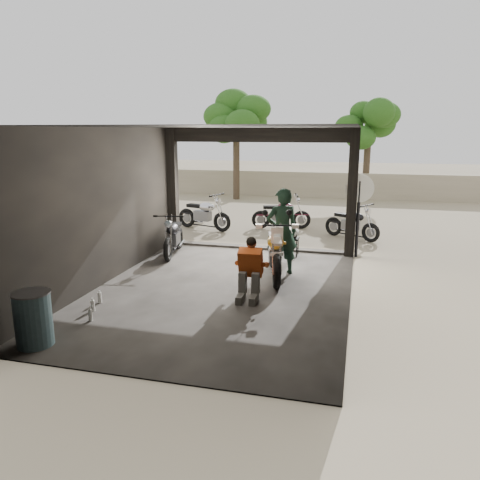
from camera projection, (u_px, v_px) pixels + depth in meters
The scene contains 16 objects.
ground at pixel (222, 291), 9.32m from camera, with size 80.00×80.00×0.00m, color #7A6D56.
garage at pixel (229, 224), 9.55m from camera, with size 7.00×7.13×3.20m.
boundary_wall at pixel (305, 185), 22.39m from camera, with size 18.00×0.30×1.20m, color gray.
tree_left at pixel (236, 111), 20.92m from camera, with size 2.20×2.20×5.60m.
tree_right at pixel (369, 121), 21.03m from camera, with size 2.20×2.20×5.00m.
main_bike at pixel (275, 248), 10.06m from camera, with size 0.81×1.98×1.32m, color white, non-canonical shape.
left_bike at pixel (173, 234), 11.95m from camera, with size 0.68×1.66×1.12m, color black, non-canonical shape.
outside_bike_a at pixel (204, 211), 15.01m from camera, with size 0.72×1.75×1.19m, color black, non-canonical shape.
outside_bike_b at pixel (281, 212), 15.14m from camera, with size 0.68×1.66×1.12m, color #481120, non-canonical shape.
outside_bike_c at pixel (352, 221), 13.72m from camera, with size 0.65×1.59×1.07m, color black, non-canonical shape.
rider at pixel (282, 232), 10.24m from camera, with size 0.70×0.46×1.93m, color black.
mechanic at pixel (249, 271), 8.74m from camera, with size 0.58×0.79×1.15m, color #D6551C, non-canonical shape.
stool at pixel (292, 241), 11.83m from camera, with size 0.35×0.35×0.49m.
helmet at pixel (293, 232), 11.77m from camera, with size 0.30×0.31×0.28m, color white.
oil_drum at pixel (33, 320), 6.88m from camera, with size 0.54×0.54×0.83m, color #436571.
sign_post at pixel (359, 203), 11.57m from camera, with size 0.70×0.08×2.10m.
Camera 1 is at (2.55, -8.47, 3.14)m, focal length 35.00 mm.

